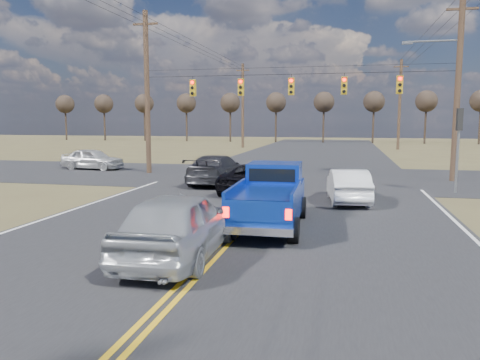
% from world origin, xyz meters
% --- Properties ---
extents(ground, '(160.00, 160.00, 0.00)m').
position_xyz_m(ground, '(0.00, 0.00, 0.00)').
color(ground, brown).
rests_on(ground, ground).
extents(road_main, '(14.00, 120.00, 0.02)m').
position_xyz_m(road_main, '(0.00, 10.00, 0.00)').
color(road_main, '#28282B').
rests_on(road_main, ground).
extents(road_cross, '(120.00, 12.00, 0.02)m').
position_xyz_m(road_cross, '(0.00, 18.00, 0.00)').
color(road_cross, '#28282B').
rests_on(road_cross, ground).
extents(signal_gantry, '(19.60, 4.83, 10.00)m').
position_xyz_m(signal_gantry, '(0.50, 17.79, 5.06)').
color(signal_gantry, '#473323').
rests_on(signal_gantry, ground).
extents(utility_poles, '(19.60, 58.32, 10.00)m').
position_xyz_m(utility_poles, '(0.00, 17.00, 5.23)').
color(utility_poles, '#473323').
rests_on(utility_poles, ground).
extents(treeline, '(87.00, 117.80, 7.40)m').
position_xyz_m(treeline, '(0.00, 26.96, 5.70)').
color(treeline, '#33261C').
rests_on(treeline, ground).
extents(pickup_truck, '(2.20, 5.24, 1.95)m').
position_xyz_m(pickup_truck, '(0.87, 4.83, 0.95)').
color(pickup_truck, black).
rests_on(pickup_truck, ground).
extents(silver_suv, '(2.11, 5.02, 1.70)m').
position_xyz_m(silver_suv, '(-0.80, 1.01, 0.85)').
color(silver_suv, '#ACB0B4').
rests_on(silver_suv, ground).
extents(black_suv, '(3.08, 5.26, 1.37)m').
position_xyz_m(black_suv, '(-0.80, 11.58, 0.69)').
color(black_suv, black).
rests_on(black_suv, ground).
extents(white_car_queue, '(1.90, 4.32, 1.38)m').
position_xyz_m(white_car_queue, '(3.31, 10.00, 0.69)').
color(white_car_queue, white).
rests_on(white_car_queue, ground).
extents(dgrey_car_queue, '(2.36, 5.39, 1.54)m').
position_xyz_m(dgrey_car_queue, '(-3.46, 14.17, 0.77)').
color(dgrey_car_queue, '#313136').
rests_on(dgrey_car_queue, ground).
extents(cross_car_west, '(2.08, 4.39, 1.45)m').
position_xyz_m(cross_car_west, '(-13.63, 19.15, 0.73)').
color(cross_car_west, '#BCBCBC').
rests_on(cross_car_west, ground).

